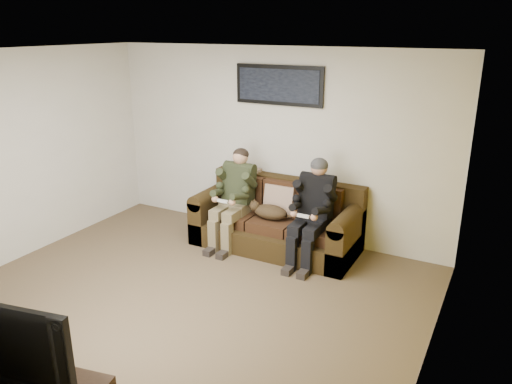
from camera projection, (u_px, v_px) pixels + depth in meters
The scene contains 14 objects.
floor at pixel (182, 302), 5.39m from camera, with size 5.00×5.00×0.00m, color brown.
ceiling at pixel (168, 54), 4.57m from camera, with size 5.00×5.00×0.00m, color silver.
wall_back at pixel (274, 144), 6.86m from camera, with size 5.00×5.00×0.00m, color beige.
wall_left at pixel (10, 159), 6.09m from camera, with size 4.50×4.50×0.00m, color beige.
wall_right at pixel (436, 235), 3.87m from camera, with size 4.50×4.50×0.00m, color beige.
accent_wall_right at pixel (435, 235), 3.87m from camera, with size 4.50×4.50×0.00m, color gold.
sofa at pixel (278, 222), 6.69m from camera, with size 2.18×0.94×0.89m.
throw_pillow at pixel (280, 200), 6.63m from camera, with size 0.42×0.12×0.40m, color #A17F69.
throw_blanket at pixel (245, 171), 7.04m from camera, with size 0.45×0.22×0.08m, color tan.
person_left at pixel (235, 192), 6.67m from camera, with size 0.51×0.87×1.29m.
person_right at pixel (313, 206), 6.17m from camera, with size 0.51×0.86×1.30m.
cat at pixel (269, 211), 6.52m from camera, with size 0.66×0.26×0.24m.
framed_poster at pixel (279, 85), 6.55m from camera, with size 1.25×0.05×0.52m.
television at pixel (12, 337), 3.52m from camera, with size 1.17×0.15×0.67m, color black.
Camera 1 is at (2.93, -3.80, 2.85)m, focal length 35.00 mm.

